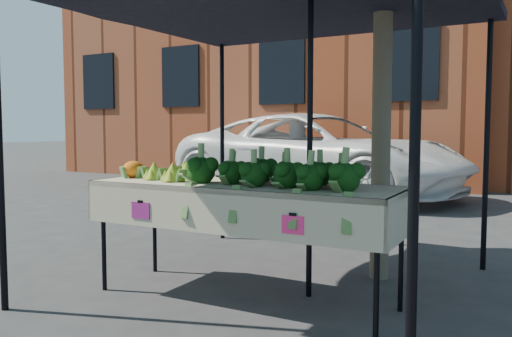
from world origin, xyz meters
The scene contains 9 objects.
ground centered at (0.00, 0.00, 0.00)m, with size 90.00×90.00×0.00m, color #2C2C2F.
table centered at (0.14, 0.07, 0.45)m, with size 2.41×0.84×0.90m.
canopy centered at (0.20, 0.48, 1.37)m, with size 3.16×3.16×2.74m, color black, non-canonical shape.
broccoli_heap centered at (0.42, 0.10, 1.03)m, with size 1.37×0.57×0.26m, color black.
romanesco_cluster centered at (-0.52, 0.11, 1.00)m, with size 0.43×0.57×0.20m, color #A6BE3A.
cauliflower_pair centered at (-0.91, 0.02, 0.99)m, with size 0.20×0.20×0.18m, color orange.
vehicle centered at (-1.81, 6.24, 2.91)m, with size 2.69×1.62×5.83m, color white.
street_tree centered at (0.88, 1.18, 2.37)m, with size 2.41×2.41×4.74m, color #1E4C14, non-canonical shape.
building_left centered at (-5.00, 12.00, 4.50)m, with size 12.00×8.00×9.00m, color brown.
Camera 1 is at (2.17, -3.33, 1.31)m, focal length 36.98 mm.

